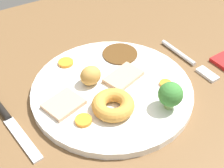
{
  "coord_description": "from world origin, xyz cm",
  "views": [
    {
      "loc": [
        19.11,
        36.95,
        46.6
      ],
      "look_at": [
        -3.45,
        -2.13,
        6.0
      ],
      "focal_mm": 54.73,
      "sensor_mm": 36.0,
      "label": 1
    }
  ],
  "objects": [
    {
      "name": "meat_slice_under",
      "position": [
        5.9,
        -2.38,
        5.4
      ],
      "size": [
        7.37,
        6.61,
        0.8
      ],
      "primitive_type": "cube",
      "rotation": [
        0.0,
        0.0,
        0.3
      ],
      "color": "tan",
      "rests_on": "dinner_plate"
    },
    {
      "name": "meat_slice_main",
      "position": [
        -6.64,
        -3.35,
        5.4
      ],
      "size": [
        8.05,
        6.42,
        0.8
      ],
      "primitive_type": "cube",
      "rotation": [
        0.0,
        0.0,
        3.46
      ],
      "color": "tan",
      "rests_on": "dinner_plate"
    },
    {
      "name": "yorkshire_pudding",
      "position": [
        -0.9,
        2.65,
        6.2
      ],
      "size": [
        7.21,
        7.21,
        2.4
      ],
      "primitive_type": "torus",
      "color": "#C68938",
      "rests_on": "dinner_plate"
    },
    {
      "name": "knife",
      "position": [
        15.01,
        -5.97,
        4.05
      ],
      "size": [
        4.01,
        18.52,
        1.2
      ],
      "rotation": [
        0.0,
        0.0,
        1.71
      ],
      "color": "black",
      "rests_on": "dining_table"
    },
    {
      "name": "dinner_plate",
      "position": [
        -3.45,
        -2.13,
        4.3
      ],
      "size": [
        29.2,
        29.2,
        1.4
      ],
      "primitive_type": "cylinder",
      "color": "white",
      "rests_on": "dining_table"
    },
    {
      "name": "carrot_coin_side",
      "position": [
        -12.35,
        1.93,
        5.25
      ],
      "size": [
        2.24,
        2.24,
        0.49
      ],
      "primitive_type": "cylinder",
      "color": "orange",
      "rests_on": "dinner_plate"
    },
    {
      "name": "carrot_coin_back",
      "position": [
        0.85,
        -12.74,
        5.28
      ],
      "size": [
        2.97,
        2.97,
        0.55
      ],
      "primitive_type": "cylinder",
      "color": "orange",
      "rests_on": "dinner_plate"
    },
    {
      "name": "broccoli_floret",
      "position": [
        -9.45,
        6.72,
        7.83
      ],
      "size": [
        4.2,
        4.2,
        5.03
      ],
      "color": "#8CB766",
      "rests_on": "dinner_plate"
    },
    {
      "name": "fork",
      "position": [
        -21.64,
        -2.24,
        3.99
      ],
      "size": [
        2.69,
        15.32,
        0.9
      ],
      "rotation": [
        0.0,
        0.0,
        1.65
      ],
      "color": "silver",
      "rests_on": "dining_table"
    },
    {
      "name": "dining_table",
      "position": [
        0.0,
        0.0,
        1.8
      ],
      "size": [
        120.0,
        84.0,
        3.6
      ],
      "primitive_type": "cube",
      "color": "brown",
      "rests_on": "ground"
    },
    {
      "name": "roast_potato_left",
      "position": [
        -0.79,
        -5.23,
        6.84
      ],
      "size": [
        4.33,
        3.74,
        3.67
      ],
      "primitive_type": "ellipsoid",
      "rotation": [
        0.0,
        0.0,
        0.12
      ],
      "color": "#BC8C42",
      "rests_on": "dinner_plate"
    },
    {
      "name": "gravy_pool",
      "position": [
        -9.88,
        -10.03,
        5.15
      ],
      "size": [
        7.07,
        7.07,
        0.3
      ],
      "primitive_type": "cylinder",
      "color": "#563819",
      "rests_on": "dinner_plate"
    },
    {
      "name": "carrot_coin_front",
      "position": [
        4.58,
        2.52,
        5.3
      ],
      "size": [
        2.78,
        2.78,
        0.61
      ],
      "primitive_type": "cylinder",
      "color": "orange",
      "rests_on": "dinner_plate"
    }
  ]
}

